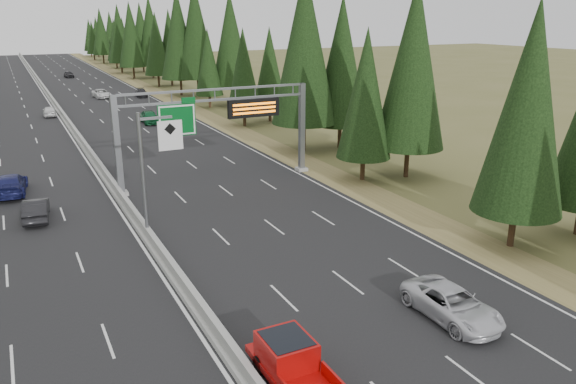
{
  "coord_description": "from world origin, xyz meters",
  "views": [
    {
      "loc": [
        -6.82,
        -7.9,
        13.55
      ],
      "look_at": [
        7.27,
        20.0,
        3.61
      ],
      "focal_mm": 35.0,
      "sensor_mm": 36.0,
      "label": 1
    }
  ],
  "objects": [
    {
      "name": "hov_sign_pole",
      "position": [
        0.58,
        24.97,
        4.72
      ],
      "size": [
        2.8,
        0.5,
        8.0
      ],
      "color": "slate",
      "rests_on": "road"
    },
    {
      "name": "car_onc_near",
      "position": [
        -5.91,
        32.16,
        0.81
      ],
      "size": [
        1.99,
        4.58,
        1.46
      ],
      "primitive_type": "imported",
      "rotation": [
        0.0,
        0.0,
        3.04
      ],
      "color": "black",
      "rests_on": "road"
    },
    {
      "name": "sign_gantry",
      "position": [
        8.92,
        34.88,
        5.27
      ],
      "size": [
        16.75,
        0.98,
        7.8
      ],
      "color": "slate",
      "rests_on": "road"
    },
    {
      "name": "car_ahead_far",
      "position": [
        6.68,
        126.56,
        0.79
      ],
      "size": [
        1.97,
        4.28,
        1.42
      ],
      "primitive_type": "imported",
      "rotation": [
        0.0,
        0.0,
        0.07
      ],
      "color": "#232326",
      "rests_on": "road"
    },
    {
      "name": "silver_minivan",
      "position": [
        10.31,
        9.26,
        0.8
      ],
      "size": [
        2.4,
        5.21,
        1.45
      ],
      "primitive_type": "imported",
      "rotation": [
        0.0,
        0.0,
        0.0
      ],
      "color": "silver",
      "rests_on": "road"
    },
    {
      "name": "car_ahead_dkred",
      "position": [
        13.06,
        64.54,
        0.82
      ],
      "size": [
        1.78,
        4.57,
        1.48
      ],
      "primitive_type": "imported",
      "rotation": [
        0.0,
        0.0,
        -0.05
      ],
      "color": "maroon",
      "rests_on": "road"
    },
    {
      "name": "car_onc_white",
      "position": [
        -1.5,
        75.43,
        0.78
      ],
      "size": [
        1.87,
        4.18,
        1.39
      ],
      "primitive_type": "imported",
      "rotation": [
        0.0,
        0.0,
        3.09
      ],
      "color": "silver",
      "rests_on": "road"
    },
    {
      "name": "tree_row_right",
      "position": [
        22.11,
        76.77,
        8.76
      ],
      "size": [
        11.57,
        242.41,
        18.92
      ],
      "color": "black",
      "rests_on": "ground"
    },
    {
      "name": "car_ahead_dkgrey",
      "position": [
        14.14,
        88.95,
        0.74
      ],
      "size": [
        2.29,
        4.68,
        1.31
      ],
      "primitive_type": "imported",
      "rotation": [
        0.0,
        0.0,
        -0.1
      ],
      "color": "black",
      "rests_on": "road"
    },
    {
      "name": "car_ahead_green",
      "position": [
        9.57,
        64.12,
        0.89
      ],
      "size": [
        2.13,
        4.82,
        1.61
      ],
      "primitive_type": "imported",
      "rotation": [
        0.0,
        0.0,
        -0.05
      ],
      "color": "#13562D",
      "rests_on": "road"
    },
    {
      "name": "median_barrier",
      "position": [
        0.0,
        80.0,
        0.41
      ],
      "size": [
        0.7,
        260.0,
        0.85
      ],
      "color": "gray",
      "rests_on": "road"
    },
    {
      "name": "road",
      "position": [
        0.0,
        80.0,
        0.04
      ],
      "size": [
        32.0,
        260.0,
        0.08
      ],
      "primitive_type": "cube",
      "color": "black",
      "rests_on": "ground"
    },
    {
      "name": "car_onc_blue",
      "position": [
        -7.3,
        39.2,
        0.88
      ],
      "size": [
        2.8,
        5.71,
        1.6
      ],
      "primitive_type": "imported",
      "rotation": [
        0.0,
        0.0,
        3.04
      ],
      "color": "#171B53",
      "rests_on": "road"
    },
    {
      "name": "red_pickup",
      "position": [
        1.5,
        8.29,
        1.05
      ],
      "size": [
        1.93,
        5.4,
        1.76
      ],
      "color": "black",
      "rests_on": "road"
    },
    {
      "name": "car_ahead_white",
      "position": [
        7.86,
        90.66,
        0.78
      ],
      "size": [
        2.78,
        5.25,
        1.41
      ],
      "primitive_type": "imported",
      "rotation": [
        0.0,
        0.0,
        0.09
      ],
      "color": "silver",
      "rests_on": "road"
    },
    {
      "name": "shoulder_right",
      "position": [
        17.8,
        80.0,
        0.03
      ],
      "size": [
        3.6,
        260.0,
        0.06
      ],
      "primitive_type": "cube",
      "color": "olive",
      "rests_on": "ground"
    }
  ]
}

